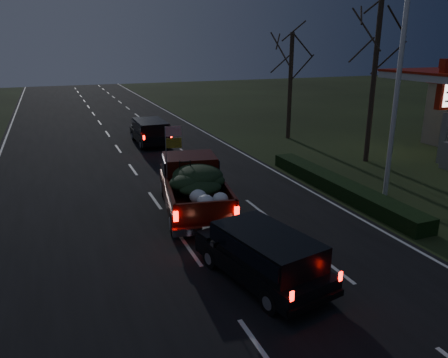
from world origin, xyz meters
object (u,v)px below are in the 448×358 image
object	(u,v)px
light_pole	(400,66)
rear_suv	(265,252)
pickup_truck	(193,183)
lead_suv	(150,130)

from	to	relation	value
light_pole	rear_suv	xyz separation A→B (m)	(-8.17, -4.53, -4.56)
pickup_truck	lead_suv	xyz separation A→B (m)	(1.01, 12.23, -0.17)
light_pole	lead_suv	xyz separation A→B (m)	(-7.30, 13.55, -4.51)
light_pole	pickup_truck	world-z (taller)	light_pole
rear_suv	light_pole	bearing A→B (deg)	17.16
lead_suv	rear_suv	world-z (taller)	lead_suv
pickup_truck	lead_suv	bearing A→B (deg)	94.94
pickup_truck	rear_suv	distance (m)	5.86
light_pole	lead_suv	size ratio (longest dim) A/B	2.05
lead_suv	rear_suv	xyz separation A→B (m)	(-0.87, -18.08, -0.05)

